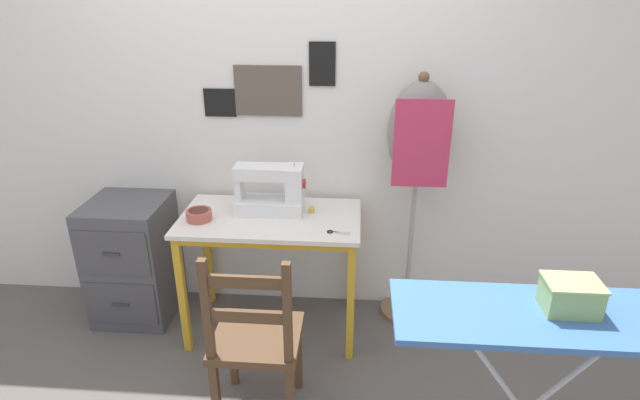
{
  "coord_description": "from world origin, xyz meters",
  "views": [
    {
      "loc": [
        0.47,
        -2.22,
        1.93
      ],
      "look_at": [
        0.28,
        0.26,
        0.87
      ],
      "focal_mm": 28.0,
      "sensor_mm": 36.0,
      "label": 1
    }
  ],
  "objects_px": {
    "ironing_board": "(543,325)",
    "dress_form": "(419,145)",
    "storage_box": "(571,296)",
    "filing_cabinet": "(133,259)",
    "wooden_chair": "(256,341)",
    "sewing_machine": "(273,191)",
    "thread_spool_near_machine": "(311,210)",
    "fabric_bowl": "(199,215)",
    "scissors": "(335,232)"
  },
  "relations": [
    {
      "from": "thread_spool_near_machine",
      "to": "filing_cabinet",
      "type": "height_order",
      "value": "thread_spool_near_machine"
    },
    {
      "from": "filing_cabinet",
      "to": "storage_box",
      "type": "bearing_deg",
      "value": -27.16
    },
    {
      "from": "scissors",
      "to": "storage_box",
      "type": "xyz_separation_m",
      "value": [
        0.85,
        -0.81,
        0.2
      ]
    },
    {
      "from": "thread_spool_near_machine",
      "to": "storage_box",
      "type": "bearing_deg",
      "value": -46.79
    },
    {
      "from": "filing_cabinet",
      "to": "sewing_machine",
      "type": "bearing_deg",
      "value": -2.02
    },
    {
      "from": "thread_spool_near_machine",
      "to": "scissors",
      "type": "bearing_deg",
      "value": -59.59
    },
    {
      "from": "fabric_bowl",
      "to": "scissors",
      "type": "bearing_deg",
      "value": -7.46
    },
    {
      "from": "fabric_bowl",
      "to": "thread_spool_near_machine",
      "type": "relative_size",
      "value": 3.46
    },
    {
      "from": "scissors",
      "to": "dress_form",
      "type": "xyz_separation_m",
      "value": [
        0.45,
        0.39,
        0.37
      ]
    },
    {
      "from": "sewing_machine",
      "to": "thread_spool_near_machine",
      "type": "relative_size",
      "value": 9.81
    },
    {
      "from": "thread_spool_near_machine",
      "to": "filing_cabinet",
      "type": "relative_size",
      "value": 0.05
    },
    {
      "from": "scissors",
      "to": "dress_form",
      "type": "height_order",
      "value": "dress_form"
    },
    {
      "from": "wooden_chair",
      "to": "storage_box",
      "type": "height_order",
      "value": "storage_box"
    },
    {
      "from": "sewing_machine",
      "to": "ironing_board",
      "type": "bearing_deg",
      "value": -43.71
    },
    {
      "from": "fabric_bowl",
      "to": "thread_spool_near_machine",
      "type": "xyz_separation_m",
      "value": [
        0.61,
        0.15,
        -0.02
      ]
    },
    {
      "from": "sewing_machine",
      "to": "thread_spool_near_machine",
      "type": "bearing_deg",
      "value": 3.06
    },
    {
      "from": "filing_cabinet",
      "to": "ironing_board",
      "type": "xyz_separation_m",
      "value": [
        2.02,
        -1.11,
        0.46
      ]
    },
    {
      "from": "thread_spool_near_machine",
      "to": "dress_form",
      "type": "distance_m",
      "value": 0.7
    },
    {
      "from": "storage_box",
      "to": "ironing_board",
      "type": "bearing_deg",
      "value": -161.93
    },
    {
      "from": "scissors",
      "to": "dress_form",
      "type": "relative_size",
      "value": 0.08
    },
    {
      "from": "sewing_machine",
      "to": "fabric_bowl",
      "type": "bearing_deg",
      "value": -160.81
    },
    {
      "from": "dress_form",
      "to": "storage_box",
      "type": "bearing_deg",
      "value": -71.28
    },
    {
      "from": "storage_box",
      "to": "wooden_chair",
      "type": "bearing_deg",
      "value": 165.41
    },
    {
      "from": "ironing_board",
      "to": "storage_box",
      "type": "xyz_separation_m",
      "value": [
        0.08,
        0.03,
        0.11
      ]
    },
    {
      "from": "thread_spool_near_machine",
      "to": "storage_box",
      "type": "distance_m",
      "value": 1.47
    },
    {
      "from": "sewing_machine",
      "to": "filing_cabinet",
      "type": "bearing_deg",
      "value": 177.98
    },
    {
      "from": "filing_cabinet",
      "to": "ironing_board",
      "type": "distance_m",
      "value": 2.35
    },
    {
      "from": "storage_box",
      "to": "filing_cabinet",
      "type": "bearing_deg",
      "value": 152.84
    },
    {
      "from": "fabric_bowl",
      "to": "scissors",
      "type": "xyz_separation_m",
      "value": [
        0.75,
        -0.1,
        -0.03
      ]
    },
    {
      "from": "thread_spool_near_machine",
      "to": "wooden_chair",
      "type": "distance_m",
      "value": 0.84
    },
    {
      "from": "sewing_machine",
      "to": "scissors",
      "type": "relative_size",
      "value": 3.2
    },
    {
      "from": "filing_cabinet",
      "to": "storage_box",
      "type": "height_order",
      "value": "storage_box"
    },
    {
      "from": "wooden_chair",
      "to": "ironing_board",
      "type": "xyz_separation_m",
      "value": [
        1.1,
        -0.34,
        0.4
      ]
    },
    {
      "from": "dress_form",
      "to": "thread_spool_near_machine",
      "type": "bearing_deg",
      "value": -166.74
    },
    {
      "from": "filing_cabinet",
      "to": "scissors",
      "type": "bearing_deg",
      "value": -11.98
    },
    {
      "from": "sewing_machine",
      "to": "storage_box",
      "type": "xyz_separation_m",
      "value": [
        1.21,
        -1.05,
        0.07
      ]
    },
    {
      "from": "sewing_machine",
      "to": "scissors",
      "type": "xyz_separation_m",
      "value": [
        0.36,
        -0.23,
        -0.13
      ]
    },
    {
      "from": "wooden_chair",
      "to": "dress_form",
      "type": "xyz_separation_m",
      "value": [
        0.78,
        0.89,
        0.68
      ]
    },
    {
      "from": "sewing_machine",
      "to": "wooden_chair",
      "type": "distance_m",
      "value": 0.86
    },
    {
      "from": "ironing_board",
      "to": "dress_form",
      "type": "bearing_deg",
      "value": 104.73
    },
    {
      "from": "thread_spool_near_machine",
      "to": "ironing_board",
      "type": "height_order",
      "value": "ironing_board"
    },
    {
      "from": "fabric_bowl",
      "to": "thread_spool_near_machine",
      "type": "bearing_deg",
      "value": 13.72
    },
    {
      "from": "wooden_chair",
      "to": "dress_form",
      "type": "relative_size",
      "value": 0.61
    },
    {
      "from": "wooden_chair",
      "to": "filing_cabinet",
      "type": "distance_m",
      "value": 1.2
    },
    {
      "from": "wooden_chair",
      "to": "storage_box",
      "type": "relative_size",
      "value": 4.94
    },
    {
      "from": "ironing_board",
      "to": "storage_box",
      "type": "height_order",
      "value": "storage_box"
    },
    {
      "from": "filing_cabinet",
      "to": "dress_form",
      "type": "height_order",
      "value": "dress_form"
    },
    {
      "from": "thread_spool_near_machine",
      "to": "dress_form",
      "type": "height_order",
      "value": "dress_form"
    },
    {
      "from": "wooden_chair",
      "to": "scissors",
      "type": "bearing_deg",
      "value": 56.68
    },
    {
      "from": "filing_cabinet",
      "to": "wooden_chair",
      "type": "bearing_deg",
      "value": -39.95
    }
  ]
}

